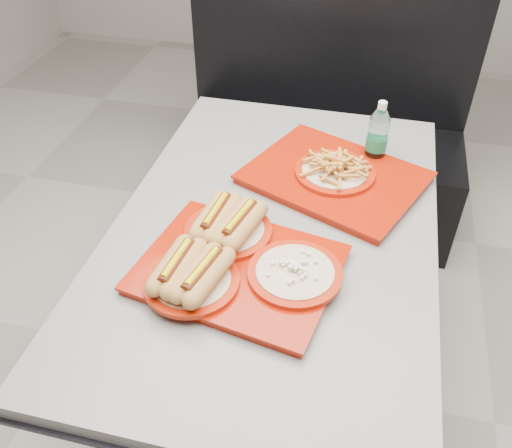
% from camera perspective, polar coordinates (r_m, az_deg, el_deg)
% --- Properties ---
extents(ground, '(6.00, 6.00, 0.00)m').
position_cam_1_polar(ground, '(2.10, 1.53, -15.82)').
color(ground, gray).
rests_on(ground, ground).
extents(diner_table, '(0.92, 1.42, 0.75)m').
position_cam_1_polar(diner_table, '(1.65, 1.88, -4.36)').
color(diner_table, black).
rests_on(diner_table, ground).
extents(booth_bench, '(1.30, 0.57, 1.35)m').
position_cam_1_polar(booth_bench, '(2.63, 6.84, 9.12)').
color(booth_bench, black).
rests_on(booth_bench, ground).
extents(tray_near, '(0.55, 0.47, 0.11)m').
position_cam_1_polar(tray_near, '(1.38, -2.59, -3.71)').
color(tray_near, '#941504').
rests_on(tray_near, diner_table).
extents(tray_far, '(0.63, 0.57, 0.10)m').
position_cam_1_polar(tray_far, '(1.71, 8.28, 5.25)').
color(tray_far, '#941504').
rests_on(tray_far, diner_table).
extents(water_bottle, '(0.07, 0.07, 0.22)m').
position_cam_1_polar(water_bottle, '(1.79, 12.66, 8.95)').
color(water_bottle, silver).
rests_on(water_bottle, diner_table).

